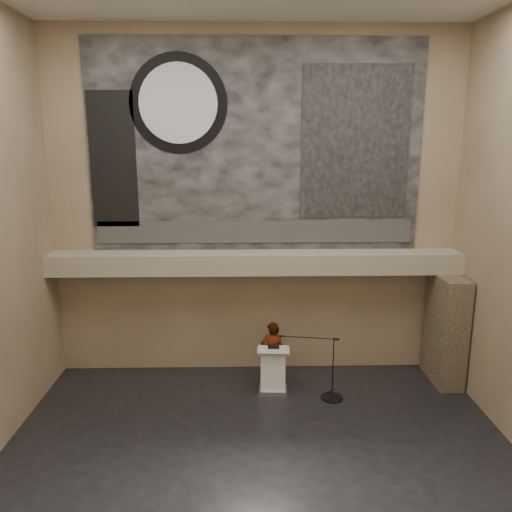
{
  "coord_description": "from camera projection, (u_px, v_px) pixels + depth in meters",
  "views": [
    {
      "loc": [
        -0.26,
        -8.24,
        5.84
      ],
      "look_at": [
        0.0,
        3.2,
        3.2
      ],
      "focal_mm": 35.0,
      "sensor_mm": 36.0,
      "label": 1
    }
  ],
  "objects": [
    {
      "name": "banner_clock_rim",
      "position": [
        178.0,
        103.0,
        11.63
      ],
      "size": [
        2.3,
        0.02,
        2.3
      ],
      "primitive_type": "cylinder",
      "rotation": [
        1.57,
        0.0,
        0.0
      ],
      "color": "black",
      "rests_on": "banner"
    },
    {
      "name": "papers",
      "position": [
        271.0,
        349.0,
        11.67
      ],
      "size": [
        0.24,
        0.31,
        0.0
      ],
      "primitive_type": "cube",
      "rotation": [
        0.0,
        0.0,
        0.11
      ],
      "color": "white",
      "rests_on": "lectern"
    },
    {
      "name": "mic_stand",
      "position": [
        330.0,
        389.0,
        11.57
      ],
      "size": [
        1.51,
        0.52,
        1.51
      ],
      "rotation": [
        0.0,
        0.0,
        -0.17
      ],
      "color": "black",
      "rests_on": "floor"
    },
    {
      "name": "banner_brick_print",
      "position": [
        113.0,
        160.0,
        11.89
      ],
      "size": [
        1.1,
        0.02,
        3.2
      ],
      "primitive_type": "cube",
      "color": "black",
      "rests_on": "banner"
    },
    {
      "name": "floor",
      "position": [
        260.0,
        460.0,
        9.35
      ],
      "size": [
        10.0,
        10.0,
        0.0
      ],
      "primitive_type": "plane",
      "color": "black",
      "rests_on": "ground"
    },
    {
      "name": "banner",
      "position": [
        255.0,
        147.0,
        11.93
      ],
      "size": [
        8.0,
        0.05,
        5.0
      ],
      "primitive_type": "cube",
      "color": "black",
      "rests_on": "wall_back"
    },
    {
      "name": "banner_building_print",
      "position": [
        355.0,
        143.0,
        11.93
      ],
      "size": [
        2.6,
        0.02,
        3.6
      ],
      "primitive_type": "cube",
      "color": "black",
      "rests_on": "banner"
    },
    {
      "name": "lectern",
      "position": [
        273.0,
        369.0,
        11.84
      ],
      "size": [
        0.78,
        0.58,
        1.14
      ],
      "rotation": [
        0.0,
        0.0,
        -0.07
      ],
      "color": "silver",
      "rests_on": "floor"
    },
    {
      "name": "sprinkler_left",
      "position": [
        190.0,
        274.0,
        12.17
      ],
      "size": [
        0.04,
        0.04,
        0.06
      ],
      "primitive_type": "cylinder",
      "color": "#B2893D",
      "rests_on": "soffit"
    },
    {
      "name": "soffit",
      "position": [
        256.0,
        262.0,
        12.19
      ],
      "size": [
        10.0,
        0.8,
        0.5
      ],
      "primitive_type": "cube",
      "color": "gray",
      "rests_on": "wall_back"
    },
    {
      "name": "banner_text_strip",
      "position": [
        255.0,
        232.0,
        12.36
      ],
      "size": [
        7.76,
        0.02,
        0.55
      ],
      "primitive_type": "cube",
      "color": "#303030",
      "rests_on": "banner"
    },
    {
      "name": "stone_pier",
      "position": [
        445.0,
        329.0,
        12.22
      ],
      "size": [
        0.6,
        1.4,
        2.7
      ],
      "primitive_type": "cube",
      "color": "#433729",
      "rests_on": "floor"
    },
    {
      "name": "wall_front",
      "position": [
        274.0,
        322.0,
        4.5
      ],
      "size": [
        10.0,
        0.02,
        8.5
      ],
      "primitive_type": "cube",
      "color": "#78674C",
      "rests_on": "floor"
    },
    {
      "name": "banner_clock_face",
      "position": [
        178.0,
        103.0,
        11.61
      ],
      "size": [
        1.84,
        0.02,
        1.84
      ],
      "primitive_type": "cylinder",
      "rotation": [
        1.57,
        0.0,
        0.0
      ],
      "color": "silver",
      "rests_on": "banner"
    },
    {
      "name": "binder",
      "position": [
        273.0,
        347.0,
        11.72
      ],
      "size": [
        0.28,
        0.22,
        0.04
      ],
      "primitive_type": "cube",
      "rotation": [
        0.0,
        0.0,
        0.03
      ],
      "color": "black",
      "rests_on": "lectern"
    },
    {
      "name": "sprinkler_right",
      "position": [
        333.0,
        273.0,
        12.25
      ],
      "size": [
        0.04,
        0.04,
        0.06
      ],
      "primitive_type": "cylinder",
      "color": "#B2893D",
      "rests_on": "soffit"
    },
    {
      "name": "speaker_person",
      "position": [
        272.0,
        353.0,
        12.14
      ],
      "size": [
        0.59,
        0.39,
        1.6
      ],
      "primitive_type": "imported",
      "rotation": [
        0.0,
        0.0,
        3.14
      ],
      "color": "white",
      "rests_on": "floor"
    },
    {
      "name": "wall_back",
      "position": [
        255.0,
        207.0,
        12.29
      ],
      "size": [
        10.0,
        0.02,
        8.5
      ],
      "primitive_type": "cube",
      "color": "#78674C",
      "rests_on": "floor"
    }
  ]
}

